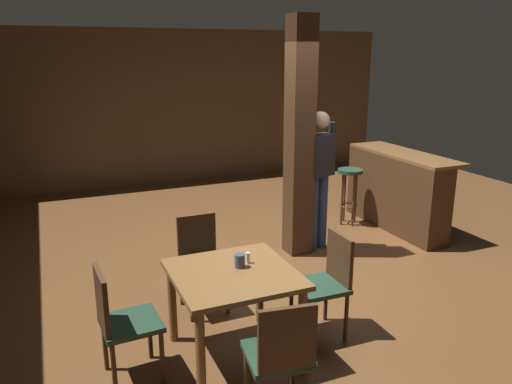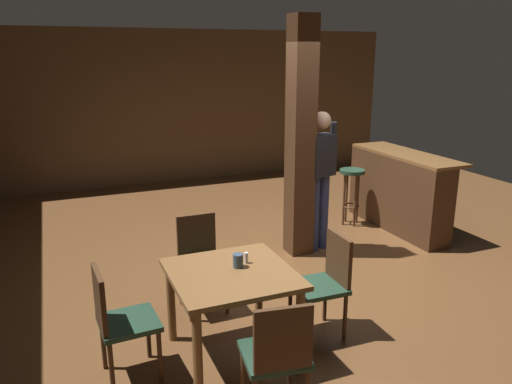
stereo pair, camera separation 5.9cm
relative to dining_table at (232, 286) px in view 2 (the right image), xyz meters
The scene contains 13 objects.
ground_plane 1.99m from the dining_table, 44.83° to the left, with size 10.80×10.80×0.00m, color brown.
wall_back 6.04m from the dining_table, 77.03° to the left, with size 8.00×0.10×2.80m, color brown.
pillar 2.44m from the dining_table, 49.45° to the left, with size 0.28×0.28×2.80m, color #422816.
dining_table is the anchor object (origin of this frame).
chair_north 0.89m from the dining_table, 89.94° to the left, with size 0.42×0.42×0.89m.
chair_east 0.87m from the dining_table, ahead, with size 0.43×0.43×0.89m.
chair_west 0.89m from the dining_table, behind, with size 0.44×0.44×0.89m.
chair_south 0.84m from the dining_table, 88.90° to the right, with size 0.48×0.48×0.89m.
napkin_cup 0.20m from the dining_table, 38.06° to the left, with size 0.08×0.08×0.11m, color #33475B.
salt_shaker 0.26m from the dining_table, 33.36° to the left, with size 0.03×0.03×0.09m, color silver.
standing_person 2.51m from the dining_table, 44.45° to the left, with size 0.47×0.28×1.72m.
bar_counter 3.72m from the dining_table, 32.19° to the left, with size 0.56×1.79×1.07m.
bar_stool_near 3.58m from the dining_table, 41.93° to the left, with size 0.35×0.35×0.80m.
Camera 2 is at (-2.54, -4.72, 2.39)m, focal length 35.00 mm.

